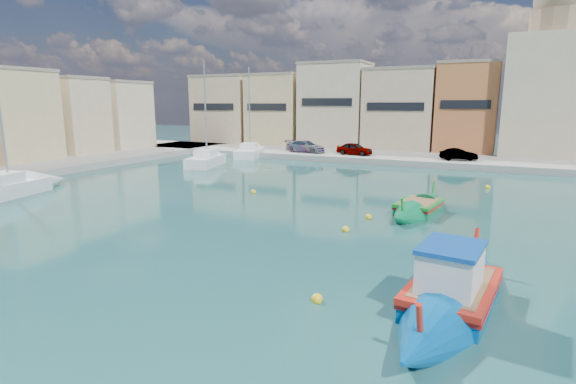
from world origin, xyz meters
The scene contains 12 objects.
ground centered at (0.00, 0.00, 0.00)m, with size 160.00×160.00×0.00m, color #153F40.
north_quay centered at (0.00, 32.00, 0.30)m, with size 80.00×8.00×0.60m, color gray.
west_quay centered at (-32.00, 8.00, 0.30)m, with size 8.00×56.00×0.60m, color gray.
north_townhouses centered at (6.68, 39.36, 5.00)m, with size 83.20×7.87×10.19m.
church_block centered at (10.00, 40.00, 8.41)m, with size 10.00×10.00×19.10m.
parked_cars centered at (-9.24, 30.50, 1.23)m, with size 19.98×2.34×1.31m.
luzzu_turquoise_cabin centered at (4.32, -1.44, 0.39)m, with size 3.33×10.18×3.21m.
luzzu_green centered at (1.43, 10.01, 0.25)m, with size 2.98×7.58×2.33m.
yacht_north centered at (-20.49, 29.81, 0.42)m, with size 4.52×8.23×10.58m.
yacht_midnorth centered at (-20.57, 21.85, 0.42)m, with size 3.94×7.82×10.64m.
yacht_mid centered at (-23.89, 4.65, 0.42)m, with size 3.84×8.68×10.60m.
mooring_buoys centered at (1.62, 6.56, 0.08)m, with size 25.87×22.79×0.36m.
Camera 1 is at (5.27, -14.94, 6.07)m, focal length 28.00 mm.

